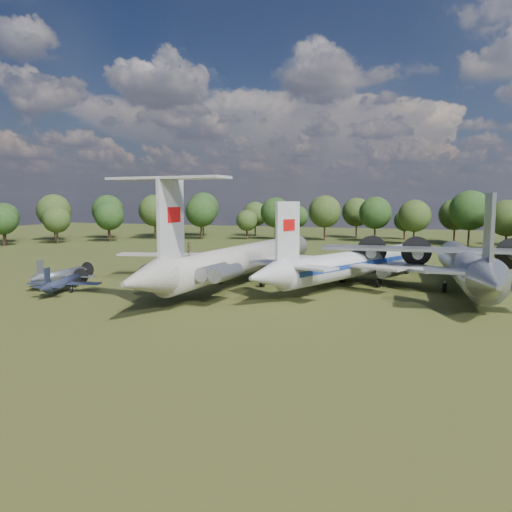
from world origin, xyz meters
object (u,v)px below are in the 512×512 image
(il62_airliner, at_px, (248,264))
(small_prop_west, at_px, (63,285))
(small_prop_northwest, at_px, (62,277))
(an12_transport, at_px, (466,271))
(person_on_il62, at_px, (189,249))
(tu104_jet, at_px, (365,267))

(il62_airliner, bearing_deg, small_prop_west, -138.58)
(small_prop_northwest, bearing_deg, an12_transport, 11.04)
(an12_transport, bearing_deg, il62_airliner, -178.74)
(small_prop_west, relative_size, person_on_il62, 8.33)
(small_prop_northwest, bearing_deg, tu104_jet, 17.29)
(small_prop_northwest, relative_size, person_on_il62, 8.60)
(an12_transport, bearing_deg, tu104_jet, 167.64)
(small_prop_west, bearing_deg, small_prop_northwest, 115.42)
(il62_airliner, height_order, small_prop_west, il62_airliner)
(an12_transport, bearing_deg, small_prop_west, -164.65)
(il62_airliner, xyz_separation_m, tu104_jet, (15.99, 4.88, -0.32))
(il62_airliner, distance_m, small_prop_northwest, 26.66)
(il62_airliner, height_order, tu104_jet, il62_airliner)
(tu104_jet, xyz_separation_m, small_prop_northwest, (-40.81, -14.43, -1.51))
(small_prop_northwest, height_order, person_on_il62, person_on_il62)
(tu104_jet, bearing_deg, small_prop_west, -127.53)
(an12_transport, height_order, small_prop_west, an12_transport)
(person_on_il62, bearing_deg, il62_airliner, -67.19)
(tu104_jet, height_order, small_prop_northwest, tu104_jet)
(tu104_jet, distance_m, person_on_il62, 27.13)
(il62_airliner, distance_m, an12_transport, 29.39)
(an12_transport, xyz_separation_m, small_prop_west, (-49.19, -18.12, -1.81))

